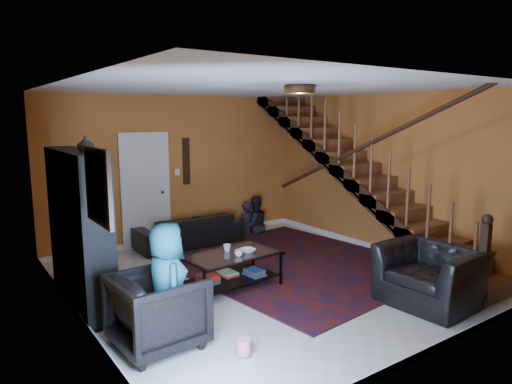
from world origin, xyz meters
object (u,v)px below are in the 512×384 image
bookshelf (80,232)px  coffee_table (231,268)px  armchair_right (430,275)px  sofa (189,230)px  armchair_left (158,310)px

bookshelf → coffee_table: bookshelf is taller
bookshelf → armchair_right: bearing=-34.5°
bookshelf → coffee_table: 2.08m
sofa → armchair_right: armchair_right is taller
sofa → armchair_left: bearing=58.5°
sofa → armchair_left: size_ratio=2.26×
coffee_table → armchair_right: bearing=-47.2°
sofa → armchair_right: 4.44m
bookshelf → coffee_table: bearing=-17.2°
armchair_left → armchair_right: size_ratio=0.76×
bookshelf → coffee_table: size_ratio=1.46×
sofa → coffee_table: bearing=77.9°
armchair_left → coffee_table: size_ratio=0.65×
armchair_right → bookshelf: bearing=-127.7°
bookshelf → sofa: size_ratio=1.00×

